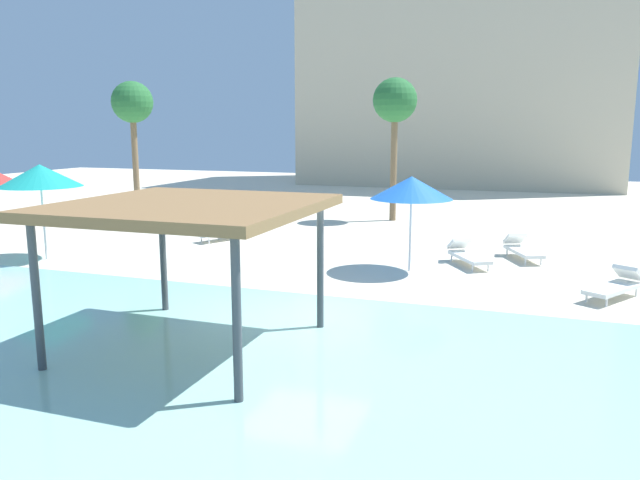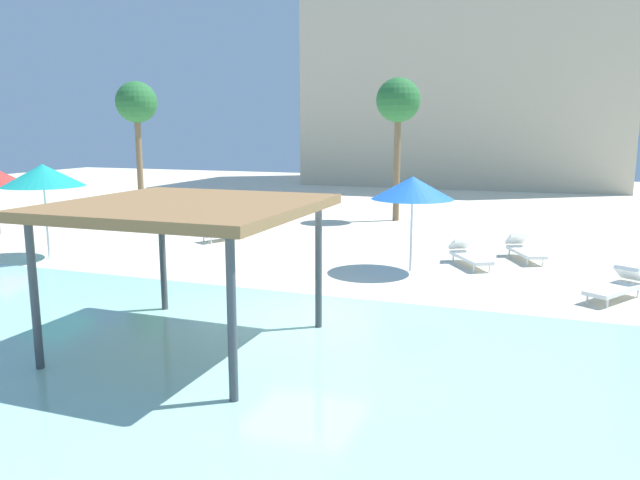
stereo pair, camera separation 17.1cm
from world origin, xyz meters
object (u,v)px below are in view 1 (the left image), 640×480
lounge_chair_0 (467,254)px  lounge_chair_3 (522,249)px  shade_pavilion (190,211)px  beach_umbrella_teal_0 (40,176)px  lounge_chair_1 (226,231)px  beach_umbrella_blue_1 (411,188)px  palm_tree_1 (132,105)px  palm_tree_0 (395,103)px  lounge_chair_4 (616,285)px

lounge_chair_0 → lounge_chair_3: same height
shade_pavilion → beach_umbrella_teal_0: beach_umbrella_teal_0 is taller
lounge_chair_1 → beach_umbrella_blue_1: bearing=96.8°
lounge_chair_0 → palm_tree_1: palm_tree_1 is taller
lounge_chair_1 → palm_tree_1: palm_tree_1 is taller
beach_umbrella_teal_0 → beach_umbrella_blue_1: bearing=11.2°
beach_umbrella_teal_0 → lounge_chair_3: (13.98, 4.91, -2.27)m
lounge_chair_1 → palm_tree_0: 9.50m
lounge_chair_3 → palm_tree_1: 18.71m
shade_pavilion → palm_tree_1: bearing=128.6°
beach_umbrella_blue_1 → lounge_chair_4: size_ratio=1.40×
lounge_chair_1 → lounge_chair_4: 13.11m
lounge_chair_0 → lounge_chair_4: same height
shade_pavilion → palm_tree_0: palm_tree_0 is taller
beach_umbrella_teal_0 → lounge_chair_1: bearing=52.4°
lounge_chair_4 → beach_umbrella_teal_0: bearing=-54.3°
palm_tree_0 → lounge_chair_1: bearing=-124.5°
lounge_chair_4 → lounge_chair_3: bearing=-118.1°
beach_umbrella_teal_0 → lounge_chair_1: beach_umbrella_teal_0 is taller
beach_umbrella_teal_0 → beach_umbrella_blue_1: beach_umbrella_teal_0 is taller
lounge_chair_1 → lounge_chair_4: size_ratio=1.02×
shade_pavilion → palm_tree_1: (-11.96, 14.99, 2.49)m
palm_tree_1 → beach_umbrella_blue_1: bearing=-27.1°
shade_pavilion → lounge_chair_0: bearing=65.7°
lounge_chair_4 → palm_tree_0: (-7.85, 10.67, 4.73)m
beach_umbrella_blue_1 → lounge_chair_3: (2.98, 2.73, -2.05)m
shade_pavilion → lounge_chair_3: size_ratio=2.21×
lounge_chair_1 → lounge_chair_4: (12.52, -3.88, 0.00)m
lounge_chair_0 → lounge_chair_1: bearing=-129.9°
shade_pavilion → palm_tree_0: 17.17m
lounge_chair_0 → lounge_chair_1: same height
palm_tree_0 → palm_tree_1: bearing=-170.5°
beach_umbrella_blue_1 → lounge_chair_0: 2.84m
lounge_chair_0 → lounge_chair_3: bearing=102.2°
beach_umbrella_blue_1 → lounge_chair_1: bearing=160.1°
shade_pavilion → beach_umbrella_teal_0: 10.03m
lounge_chair_1 → lounge_chair_3: same height
beach_umbrella_teal_0 → palm_tree_1: size_ratio=0.48×
shade_pavilion → lounge_chair_1: size_ratio=2.22×
beach_umbrella_teal_0 → beach_umbrella_blue_1: (10.99, 2.18, -0.22)m
lounge_chair_4 → lounge_chair_1: bearing=-74.8°
shade_pavilion → lounge_chair_3: 11.89m
lounge_chair_4 → palm_tree_0: 14.07m
palm_tree_0 → palm_tree_1: (-11.88, -2.00, -0.00)m
palm_tree_1 → shade_pavilion: bearing=-51.4°
lounge_chair_1 → lounge_chair_0: bearing=108.0°
shade_pavilion → lounge_chair_4: shade_pavilion is taller
lounge_chair_0 → beach_umbrella_teal_0: bearing=-105.6°
lounge_chair_3 → palm_tree_0: (-5.60, 6.70, 4.73)m
shade_pavilion → lounge_chair_0: 9.98m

